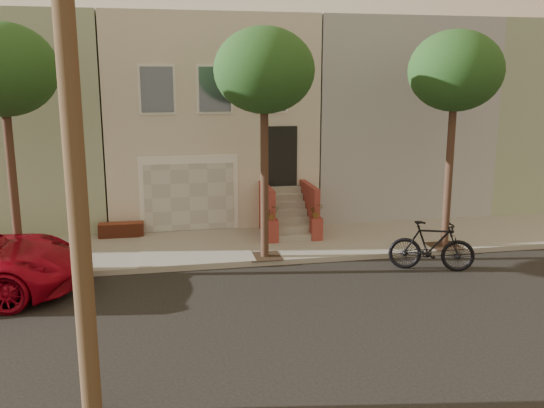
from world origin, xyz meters
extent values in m
plane|color=black|center=(0.00, 0.00, 0.00)|extent=(90.00, 90.00, 0.00)
cube|color=gray|center=(0.00, 5.35, 0.07)|extent=(40.00, 3.70, 0.15)
cube|color=#C0B5A3|center=(0.00, 11.20, 3.65)|extent=(7.00, 8.00, 7.00)
cube|color=gray|center=(-6.80, 11.20, 3.65)|extent=(6.50, 8.00, 7.00)
cube|color=#95979D|center=(6.80, 11.20, 3.65)|extent=(6.50, 8.00, 7.00)
cube|color=gray|center=(13.30, 11.20, 3.65)|extent=(6.50, 8.00, 7.00)
cube|color=silver|center=(-0.90, 7.22, 1.40)|extent=(3.20, 0.12, 2.50)
cube|color=#B8B8B3|center=(-0.90, 7.16, 1.30)|extent=(2.90, 0.06, 2.20)
cube|color=gray|center=(-0.90, 5.35, 0.16)|extent=(3.20, 3.70, 0.02)
cube|color=brown|center=(-3.10, 6.90, 0.37)|extent=(1.40, 0.45, 0.44)
cube|color=black|center=(2.20, 7.17, 2.55)|extent=(1.00, 0.06, 2.00)
cube|color=#3F4751|center=(-1.80, 7.17, 4.75)|extent=(1.00, 0.06, 1.40)
cube|color=silver|center=(-1.80, 7.19, 4.75)|extent=(1.15, 0.05, 1.55)
cube|color=#3F4751|center=(0.00, 7.17, 4.75)|extent=(1.00, 0.06, 1.40)
cube|color=silver|center=(0.00, 7.19, 4.75)|extent=(1.15, 0.05, 1.55)
cube|color=#3F4751|center=(1.80, 7.17, 4.75)|extent=(1.00, 0.06, 1.40)
cube|color=silver|center=(1.80, 7.19, 4.75)|extent=(1.15, 0.05, 1.55)
cube|color=gray|center=(2.20, 5.38, 0.25)|extent=(1.20, 0.28, 0.20)
cube|color=gray|center=(2.20, 5.66, 0.45)|extent=(1.20, 0.28, 0.20)
cube|color=gray|center=(2.20, 5.94, 0.65)|extent=(1.20, 0.28, 0.20)
cube|color=gray|center=(2.20, 6.22, 0.85)|extent=(1.20, 0.28, 0.20)
cube|color=gray|center=(2.20, 6.50, 1.05)|extent=(1.20, 0.28, 0.20)
cube|color=gray|center=(2.20, 6.78, 1.25)|extent=(1.20, 0.28, 0.20)
cube|color=gray|center=(2.20, 7.06, 1.45)|extent=(1.20, 0.28, 0.20)
cube|color=maroon|center=(1.50, 6.22, 0.95)|extent=(0.18, 1.96, 1.60)
cube|color=maroon|center=(2.90, 6.22, 0.95)|extent=(0.18, 1.96, 1.60)
cube|color=maroon|center=(1.50, 5.34, 0.50)|extent=(0.35, 0.35, 0.70)
imported|color=#1C4117|center=(1.50, 5.34, 1.07)|extent=(0.40, 0.35, 0.45)
cube|color=maroon|center=(2.90, 5.34, 0.50)|extent=(0.35, 0.35, 0.70)
imported|color=#1C4117|center=(2.90, 5.34, 1.07)|extent=(0.41, 0.35, 0.45)
cube|color=#2D2116|center=(-5.50, 3.90, 0.15)|extent=(0.90, 0.90, 0.02)
cylinder|color=#3C251B|center=(-5.50, 3.90, 2.25)|extent=(0.22, 0.22, 4.20)
ellipsoid|color=#1C4117|center=(-5.50, 3.90, 5.30)|extent=(2.70, 2.57, 2.29)
cube|color=#2D2116|center=(1.00, 3.90, 0.15)|extent=(0.90, 0.90, 0.02)
cylinder|color=#3C251B|center=(1.00, 3.90, 2.25)|extent=(0.22, 0.22, 4.20)
ellipsoid|color=#1C4117|center=(1.00, 3.90, 5.30)|extent=(2.70, 2.57, 2.29)
cube|color=#2D2116|center=(6.50, 3.90, 0.15)|extent=(0.90, 0.90, 0.02)
cylinder|color=#3C251B|center=(6.50, 3.90, 2.25)|extent=(0.22, 0.22, 4.20)
ellipsoid|color=#1C4117|center=(6.50, 3.90, 5.30)|extent=(2.70, 2.57, 2.29)
cylinder|color=#432F1F|center=(-3.00, -3.20, 5.00)|extent=(0.30, 0.30, 10.00)
imported|color=black|center=(5.27, 2.29, 0.68)|extent=(2.34, 1.41, 1.36)
camera|label=1|loc=(-1.85, -11.66, 5.09)|focal=38.50mm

